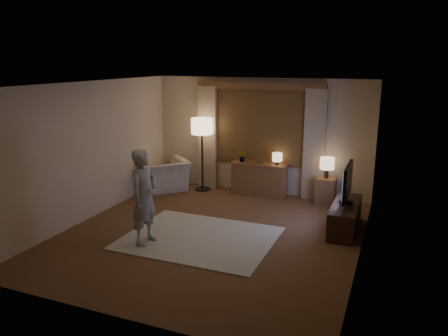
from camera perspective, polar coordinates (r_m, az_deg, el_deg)
The scene contains 13 objects.
room at distance 7.81m, azimuth -0.27°, elevation 1.79°, with size 5.04×5.54×2.64m.
rug at distance 7.59m, azimuth -3.20°, elevation -9.12°, with size 2.50×2.00×0.02m, color beige.
sideboard at distance 9.85m, azimuth 4.63°, elevation -1.56°, with size 1.20×0.40×0.70m, color brown.
picture_frame at distance 9.73m, azimuth 4.68°, elevation 1.00°, with size 0.16×0.02×0.20m, color brown.
plant at distance 9.85m, azimuth 2.47°, elevation 1.48°, with size 0.17×0.13×0.30m, color #999999.
table_lamp_sideboard at distance 9.60m, azimuth 6.97°, elevation 1.36°, with size 0.22×0.22×0.30m.
floor_lamp at distance 9.98m, azimuth -2.90°, elevation 4.96°, with size 0.49×0.49×1.69m.
armchair at distance 10.25m, azimuth -8.09°, elevation -0.96°, with size 1.11×0.97×0.72m, color beige.
side_table at distance 9.50m, azimuth 13.13°, elevation -2.92°, with size 0.40×0.40×0.56m, color brown.
table_lamp_side at distance 9.35m, azimuth 13.33°, elevation 0.53°, with size 0.30×0.30×0.44m.
tv_stand at distance 8.14m, azimuth 15.54°, elevation -6.18°, with size 0.45×1.40×0.50m, color black.
tv at distance 7.94m, azimuth 15.83°, elevation -1.84°, with size 0.24×0.98×0.71m.
person at distance 7.23m, azimuth -10.34°, elevation -3.74°, with size 0.58×0.38×1.59m, color #9A968E.
Camera 1 is at (2.91, -6.55, 3.00)m, focal length 35.00 mm.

